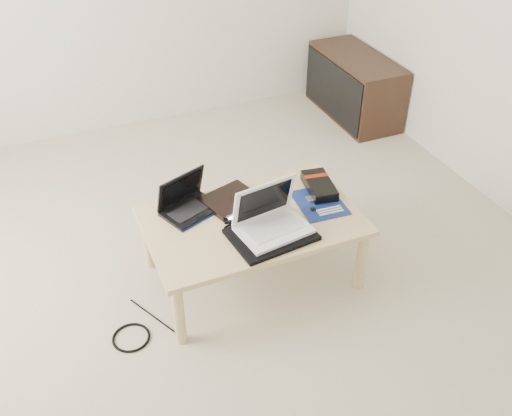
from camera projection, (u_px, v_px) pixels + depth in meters
name	position (u px, v px, depth m)	size (l,w,h in m)	color
ground	(204.00, 284.00, 3.12)	(4.00, 4.00, 0.00)	beige
coffee_table	(252.00, 225.00, 2.98)	(1.10, 0.70, 0.40)	#DCBC85
media_cabinet	(354.00, 86.00, 4.60)	(0.41, 0.90, 0.50)	#372016
book	(231.00, 200.00, 3.05)	(0.33, 0.30, 0.03)	black
netbook	(188.00, 203.00, 2.98)	(0.34, 0.30, 0.21)	black
tablet	(244.00, 210.00, 2.99)	(0.27, 0.22, 0.01)	black
remote	(281.00, 211.00, 2.98)	(0.12, 0.21, 0.02)	#AAAAAE
neoprene_sleeve	(271.00, 235.00, 2.82)	(0.40, 0.29, 0.02)	black
white_laptop	(271.00, 220.00, 2.82)	(0.38, 0.29, 0.25)	white
motherboard	(320.00, 203.00, 3.05)	(0.25, 0.31, 0.01)	navy
gpu_box	(319.00, 186.00, 3.13)	(0.18, 0.29, 0.06)	black
cable_coil	(233.00, 230.00, 2.86)	(0.10, 0.10, 0.01)	black
floor_cable_coil	(131.00, 338.00, 2.81)	(0.19, 0.19, 0.01)	black
floor_cable_trail	(155.00, 317.00, 2.92)	(0.01, 0.01, 0.38)	black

